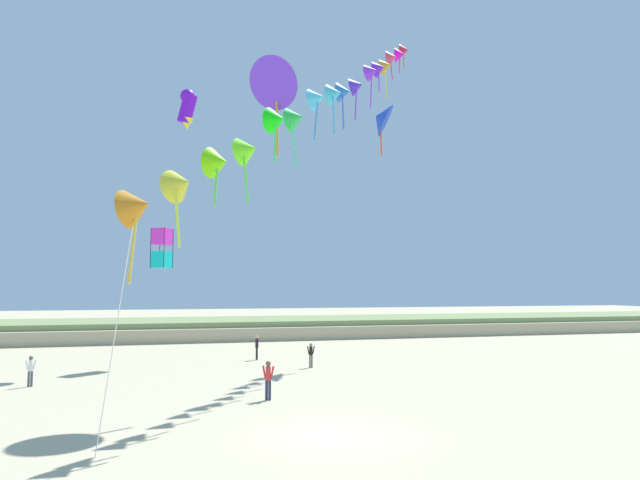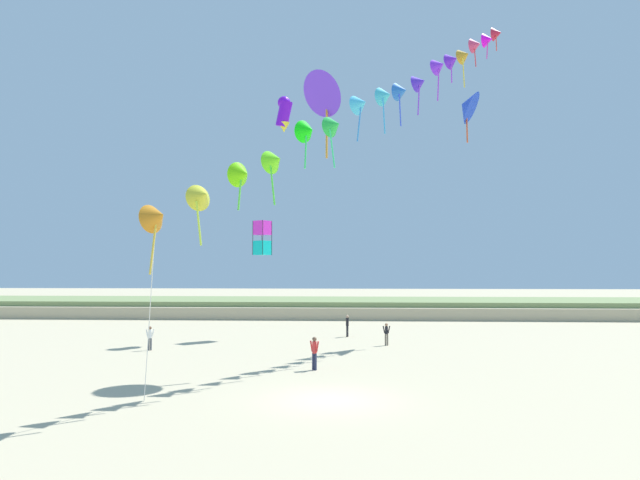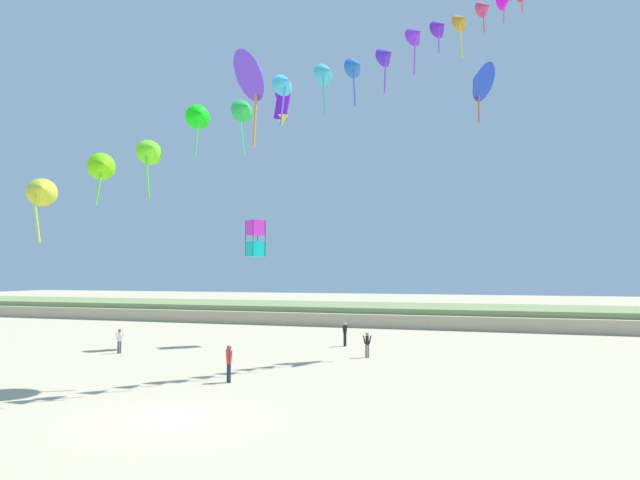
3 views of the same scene
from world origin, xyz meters
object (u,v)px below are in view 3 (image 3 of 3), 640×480
object	(u,v)px
person_near_right	(229,361)
person_near_left	(120,339)
person_mid_center	(345,332)
person_far_left	(367,343)
large_kite_mid_trail	(255,73)
large_kite_high_solo	(255,238)
large_kite_outer_drift	(478,81)
large_kite_low_lead	(282,105)

from	to	relation	value
person_near_right	person_near_left	bearing A→B (deg)	149.41
person_near_right	person_mid_center	distance (m)	14.40
person_far_left	large_kite_mid_trail	bearing A→B (deg)	-114.85
person_near_left	person_near_right	world-z (taller)	person_near_right
person_far_left	large_kite_high_solo	world-z (taller)	large_kite_high_solo
person_near_right	large_kite_high_solo	size ratio (longest dim) A/B	0.66
large_kite_outer_drift	large_kite_mid_trail	bearing A→B (deg)	-129.33
large_kite_low_lead	large_kite_outer_drift	size ratio (longest dim) A/B	0.69
person_mid_center	person_far_left	world-z (taller)	person_mid_center
person_near_right	large_kite_high_solo	distance (m)	15.82
large_kite_high_solo	person_near_left	bearing A→B (deg)	-131.42
large_kite_low_lead	person_near_right	bearing A→B (deg)	-77.34
large_kite_high_solo	large_kite_outer_drift	size ratio (longest dim) A/B	0.62
large_kite_low_lead	large_kite_high_solo	size ratio (longest dim) A/B	1.11
person_near_left	large_kite_outer_drift	xyz separation A→B (m)	(21.93, 7.52, 16.87)
person_mid_center	large_kite_high_solo	distance (m)	9.32
person_near_left	large_kite_low_lead	xyz separation A→B (m)	(7.68, 8.36, 16.78)
large_kite_outer_drift	person_near_right	bearing A→B (deg)	-127.85
person_near_left	large_kite_mid_trail	bearing A→B (deg)	-23.57
person_near_left	large_kite_mid_trail	distance (m)	19.06
large_kite_mid_trail	large_kite_low_lead	bearing A→B (deg)	106.33
large_kite_high_solo	large_kite_outer_drift	xyz separation A→B (m)	(15.74, 0.50, 10.16)
large_kite_outer_drift	person_far_left	bearing A→B (deg)	-145.77
person_near_left	person_mid_center	size ratio (longest dim) A/B	0.92
large_kite_low_lead	large_kite_high_solo	xyz separation A→B (m)	(-1.49, -1.35, -10.07)
person_near_right	large_kite_low_lead	world-z (taller)	large_kite_low_lead
person_near_right	large_kite_outer_drift	distance (m)	24.44
person_far_left	large_kite_high_solo	size ratio (longest dim) A/B	0.58
person_near_right	large_kite_low_lead	xyz separation A→B (m)	(-3.34, 14.88, 16.68)
large_kite_mid_trail	large_kite_outer_drift	xyz separation A→B (m)	(10.31, 12.59, 2.64)
person_near_left	large_kite_mid_trail	world-z (taller)	large_kite_mid_trail
large_kite_high_solo	large_kite_low_lead	bearing A→B (deg)	42.06
large_kite_low_lead	large_kite_outer_drift	bearing A→B (deg)	-3.39
person_far_left	large_kite_high_solo	distance (m)	12.06
person_far_left	large_kite_low_lead	xyz separation A→B (m)	(-7.70, 5.30, 16.79)
person_far_left	large_kite_outer_drift	size ratio (longest dim) A/B	0.36
person_mid_center	person_far_left	distance (m)	5.43
person_mid_center	large_kite_mid_trail	xyz separation A→B (m)	(-1.08, -12.85, 14.15)
person_mid_center	person_far_left	bearing A→B (deg)	-60.29
large_kite_high_solo	person_near_right	bearing A→B (deg)	-70.33
large_kite_high_solo	person_mid_center	bearing A→B (deg)	6.73
person_far_left	large_kite_mid_trail	size ratio (longest dim) A/B	0.30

